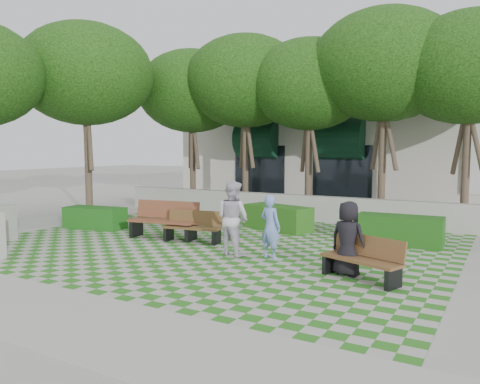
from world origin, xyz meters
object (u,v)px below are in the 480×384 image
Objects in this scene: hedge_west at (95,218)px; person_blue at (270,227)px; bench_mid at (193,227)px; bench_west at (164,220)px; hedge_midright at (278,218)px; person_white at (233,218)px; hedge_east at (399,230)px; person_dark at (348,239)px; bench_east at (363,259)px.

person_blue is at bearing -6.98° from hedge_west.
bench_mid is at bearing -2.50° from hedge_west.
hedge_west is (-2.96, 0.13, -0.16)m from bench_west.
hedge_midright is 1.11× the size of hedge_west.
hedge_west is 6.77m from person_blue.
person_white is (0.57, -3.69, 0.51)m from hedge_midright.
person_blue reaches higher than hedge_east.
person_dark is (3.54, -4.12, 0.38)m from hedge_midright.
hedge_east is (6.02, 2.47, -0.12)m from bench_west.
hedge_midright is at bearing 43.22° from bench_west.
hedge_midright is (2.24, 2.86, -0.13)m from bench_west.
hedge_west is at bearing 5.72° from person_blue.
hedge_east is (-0.10, 3.90, -0.03)m from bench_east.
bench_mid is 0.77× the size of hedge_east.
person_dark is 0.85× the size of person_white.
person_blue is (-2.28, -3.16, 0.36)m from hedge_east.
bench_mid is 5.57m from hedge_east.
bench_west is (-1.05, 0.04, 0.10)m from bench_mid.
hedge_midright is at bearing 27.72° from hedge_west.
person_dark is (4.72, -1.21, 0.35)m from bench_mid.
bench_west is at bearing -157.67° from hedge_east.
bench_mid is at bearing -11.73° from person_white.
person_white is (1.75, -0.79, 0.49)m from bench_mid.
person_white is (-2.97, 0.43, 0.14)m from person_dark.
bench_mid is 0.77× the size of hedge_midright.
bench_east is at bearing -88.52° from hedge_east.
bench_east is at bearing 164.12° from person_dark.
bench_east is 1.15× the size of person_blue.
hedge_east is 1.45× the size of person_dark.
bench_west reaches higher than bench_mid.
hedge_west is (-9.09, 1.56, -0.07)m from bench_east.
bench_west is at bearing -4.06° from person_white.
bench_mid is at bearing -4.98° from person_dark.
hedge_midright is 5.87m from hedge_west.
bench_east is 5.26m from bench_mid.
person_dark is (2.03, -0.57, 0.01)m from person_blue.
person_dark reaches higher than person_blue.
person_blue is (3.75, -0.69, 0.24)m from bench_west.
hedge_midright is (-3.79, 0.39, -0.00)m from hedge_east.
bench_east reaches higher than hedge_west.
bench_west is 0.95× the size of hedge_east.
hedge_midright is at bearing -39.90° from person_dark.
bench_east reaches higher than hedge_midright.
person_white reaches higher than bench_east.
person_blue reaches higher than hedge_midright.
bench_mid is (-5.07, 1.38, -0.00)m from bench_east.
bench_east is 0.78× the size of hedge_east.
person_blue reaches higher than bench_east.
person_blue is (6.71, -0.82, 0.40)m from hedge_west.
person_blue is 0.99× the size of person_dark.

